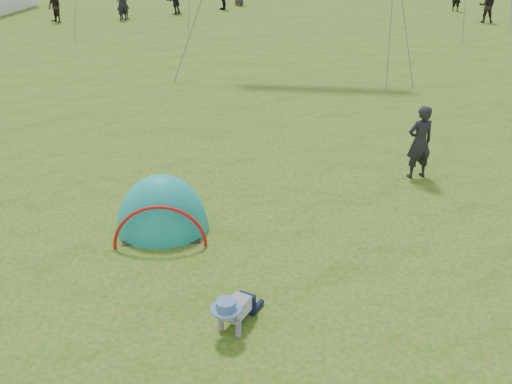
# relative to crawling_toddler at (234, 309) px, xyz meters

# --- Properties ---
(ground) EXTENTS (140.00, 140.00, 0.00)m
(ground) POSITION_rel_crawling_toddler_xyz_m (0.92, -0.21, -0.31)
(ground) COLOR #1E5511
(crawling_toddler) EXTENTS (0.82, 0.96, 0.62)m
(crawling_toddler) POSITION_rel_crawling_toddler_xyz_m (0.00, 0.00, 0.00)
(crawling_toddler) COLOR black
(crawling_toddler) RESTS_ON ground
(popup_tent) EXTENTS (2.00, 1.76, 2.27)m
(popup_tent) POSITION_rel_crawling_toddler_xyz_m (-1.83, 2.66, -0.31)
(popup_tent) COLOR #107A68
(popup_tent) RESTS_ON ground
(standing_adult) EXTENTS (0.74, 0.63, 1.71)m
(standing_adult) POSITION_rel_crawling_toddler_xyz_m (3.31, 5.79, 0.54)
(standing_adult) COLOR black
(standing_adult) RESTS_ON ground
(crowd_person_0) EXTENTS (0.73, 0.74, 1.73)m
(crowd_person_0) POSITION_rel_crawling_toddler_xyz_m (-10.59, 25.58, 0.55)
(crowd_person_0) COLOR black
(crowd_person_0) RESTS_ON ground
(crowd_person_5) EXTENTS (0.86, 1.56, 1.60)m
(crowd_person_5) POSITION_rel_crawling_toddler_xyz_m (-8.11, 28.08, 0.49)
(crowd_person_5) COLOR black
(crowd_person_5) RESTS_ON ground
(crowd_person_6) EXTENTS (0.73, 0.68, 1.67)m
(crowd_person_6) POSITION_rel_crawling_toddler_xyz_m (-10.65, 26.15, 0.52)
(crowd_person_6) COLOR #26272B
(crowd_person_6) RESTS_ON ground
(crowd_person_7) EXTENTS (0.94, 0.78, 1.77)m
(crowd_person_7) POSITION_rel_crawling_toddler_xyz_m (9.65, 27.37, 0.57)
(crowd_person_7) COLOR black
(crowd_person_7) RESTS_ON ground
(crowd_person_13) EXTENTS (1.01, 0.94, 1.65)m
(crowd_person_13) POSITION_rel_crawling_toddler_xyz_m (-14.01, 24.39, 0.51)
(crowd_person_13) COLOR black
(crowd_person_13) RESTS_ON ground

